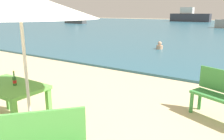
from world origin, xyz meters
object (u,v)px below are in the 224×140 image
patio_umbrella (19,5)px  swimmer_person (160,46)px  picnic_table_green (9,90)px  side_table_wood (46,132)px  boat_fishing_trawler (75,20)px  boat_sailboat (190,16)px  beer_bottle_amber (14,80)px

patio_umbrella → swimmer_person: 9.93m
picnic_table_green → side_table_wood: size_ratio=2.59×
patio_umbrella → side_table_wood: (0.30, 0.03, -1.76)m
picnic_table_green → patio_umbrella: size_ratio=0.61×
side_table_wood → boat_fishing_trawler: bearing=132.2°
side_table_wood → swimmer_person: size_ratio=1.32×
boat_sailboat → side_table_wood: bearing=-76.6°
beer_bottle_amber → boat_sailboat: boat_sailboat is taller
picnic_table_green → boat_sailboat: size_ratio=0.19×
beer_bottle_amber → side_table_wood: size_ratio=0.49×
beer_bottle_amber → boat_sailboat: size_ratio=0.04×
patio_umbrella → side_table_wood: 1.79m
swimmer_person → boat_fishing_trawler: boat_fishing_trawler is taller
boat_fishing_trawler → side_table_wood: bearing=-47.8°
side_table_wood → swimmer_person: (-2.23, 9.54, -0.11)m
side_table_wood → swimmer_person: bearing=103.2°
beer_bottle_amber → patio_umbrella: 1.56m
beer_bottle_amber → boat_fishing_trawler: bearing=131.2°
boat_fishing_trawler → picnic_table_green: bearing=-49.0°
boat_sailboat → picnic_table_green: bearing=-78.1°
swimmer_person → boat_fishing_trawler: bearing=141.8°
swimmer_person → picnic_table_green: bearing=-84.2°
patio_umbrella → swimmer_person: bearing=101.4°
patio_umbrella → boat_fishing_trawler: patio_umbrella is taller
patio_umbrella → boat_fishing_trawler: (-24.24, 27.09, -1.52)m
swimmer_person → boat_sailboat: (-8.39, 35.04, 0.81)m
picnic_table_green → boat_fishing_trawler: size_ratio=0.35×
beer_bottle_amber → boat_fishing_trawler: boat_fishing_trawler is taller
swimmer_person → boat_sailboat: size_ratio=0.06×
patio_umbrella → beer_bottle_amber: bearing=158.0°
picnic_table_green → beer_bottle_amber: beer_bottle_amber is taller
picnic_table_green → boat_sailboat: 45.27m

